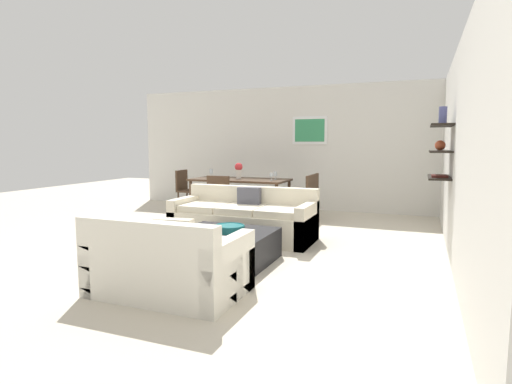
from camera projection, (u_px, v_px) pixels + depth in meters
ground_plane at (227, 243)px, 6.13m from camera, size 18.00×18.00×0.00m
back_wall_unit at (308, 148)px, 9.12m from camera, size 8.40×0.09×2.70m
right_wall_shelf_unit at (455, 152)px, 5.42m from camera, size 0.34×8.20×2.70m
sofa_beige at (244, 220)px, 6.36m from camera, size 2.15×0.90×0.78m
loveseat_white at (168, 264)px, 4.02m from camera, size 1.44×0.90×0.78m
coffee_table at (224, 247)px, 5.12m from camera, size 1.16×1.07×0.38m
decorative_bowl at (230, 228)px, 5.07m from camera, size 0.37×0.37×0.09m
candle_jar at (241, 228)px, 5.14m from camera, size 0.07×0.07×0.07m
dining_table at (240, 182)px, 8.37m from camera, size 1.95×0.91×0.75m
dining_chair_foot at (221, 196)px, 7.60m from camera, size 0.44×0.44×0.88m
dining_chair_left_far at (186, 187)px, 9.09m from camera, size 0.44×0.44×0.88m
dining_chair_right_far at (309, 193)px, 8.07m from camera, size 0.44×0.44×0.88m
dining_chair_right_near at (304, 195)px, 7.70m from camera, size 0.44×0.44×0.88m
wine_glass_right_far at (275, 174)px, 8.19m from camera, size 0.08×0.08×0.15m
wine_glass_right_near at (271, 175)px, 7.99m from camera, size 0.07×0.07×0.15m
wine_glass_left_far at (211, 172)px, 8.72m from camera, size 0.07×0.07×0.17m
centerpiece_vase at (239, 169)px, 8.40m from camera, size 0.16×0.16×0.32m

